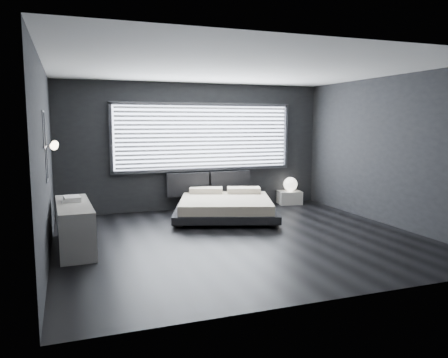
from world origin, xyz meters
name	(u,v)px	position (x,y,z in m)	size (l,w,h in m)	color
room	(241,155)	(0.00, 0.00, 1.40)	(6.04, 6.00, 2.80)	black
window	(204,137)	(0.20, 2.70, 1.61)	(4.14, 0.09, 1.52)	white
headboard	(209,183)	(0.28, 2.64, 0.57)	(1.96, 0.16, 0.52)	black
sconce_near	(54,146)	(-2.88, 0.05, 1.60)	(0.18, 0.11, 0.11)	silver
sconce_far	(55,144)	(-2.88, 0.65, 1.60)	(0.18, 0.11, 0.11)	silver
wall_art_upper	(44,129)	(-2.98, -0.55, 1.85)	(0.01, 0.48, 0.48)	#47474C
wall_art_lower	(47,164)	(-2.98, -0.30, 1.38)	(0.01, 0.48, 0.48)	#47474C
bed	(225,206)	(0.30, 1.59, 0.24)	(2.53, 2.47, 0.52)	black
nightstand	(289,197)	(2.26, 2.50, 0.15)	(0.53, 0.44, 0.31)	silver
orb_lamp	(290,184)	(2.28, 2.50, 0.47)	(0.33, 0.33, 0.33)	white
dresser	(75,226)	(-2.65, 0.32, 0.35)	(0.57, 1.79, 0.71)	silver
book_stack	(72,199)	(-2.67, 0.53, 0.74)	(0.29, 0.38, 0.08)	white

